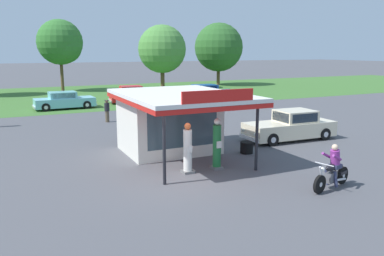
{
  "coord_description": "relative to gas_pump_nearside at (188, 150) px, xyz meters",
  "views": [
    {
      "loc": [
        -5.41,
        -12.64,
        4.75
      ],
      "look_at": [
        1.85,
        2.5,
        1.4
      ],
      "focal_mm": 36.48,
      "sensor_mm": 36.0,
      "label": 1
    }
  ],
  "objects": [
    {
      "name": "bystander_strolling_foreground",
      "position": [
        11.63,
        13.52,
        -0.06
      ],
      "size": [
        0.34,
        0.34,
        1.64
      ],
      "color": "brown",
      "rests_on": "ground"
    },
    {
      "name": "gas_pump_nearside",
      "position": [
        0.0,
        0.0,
        0.0
      ],
      "size": [
        0.44,
        0.44,
        2.01
      ],
      "color": "slate",
      "rests_on": "ground"
    },
    {
      "name": "parked_car_back_row_centre_right",
      "position": [
        4.52,
        21.24,
        -0.21
      ],
      "size": [
        4.99,
        2.32,
        1.57
      ],
      "color": "red",
      "rests_on": "ground"
    },
    {
      "name": "featured_classic_sedan",
      "position": [
        7.49,
        2.94,
        -0.21
      ],
      "size": [
        5.22,
        2.12,
        1.59
      ],
      "color": "beige",
      "rests_on": "ground"
    },
    {
      "name": "parked_car_second_row_spare",
      "position": [
        11.42,
        19.74,
        -0.22
      ],
      "size": [
        5.57,
        2.19,
        1.54
      ],
      "color": "#19479E",
      "rests_on": "ground"
    },
    {
      "name": "ground_plane",
      "position": [
        -0.81,
        -0.73,
        -0.92
      ],
      "size": [
        300.0,
        300.0,
        0.0
      ],
      "primitive_type": "plane",
      "color": "#4C4C51"
    },
    {
      "name": "bystander_chatting_near_pumps",
      "position": [
        -0.18,
        12.45,
        -0.13
      ],
      "size": [
        0.34,
        0.34,
        1.5
      ],
      "color": "brown",
      "rests_on": "ground"
    },
    {
      "name": "spare_tire_stack",
      "position": [
        3.77,
        1.54,
        -0.65
      ],
      "size": [
        0.6,
        0.6,
        0.54
      ],
      "color": "black",
      "rests_on": "ground"
    },
    {
      "name": "motorcycle_with_rider",
      "position": [
        3.82,
        -3.76,
        -0.27
      ],
      "size": [
        2.1,
        0.81,
        1.58
      ],
      "color": "black",
      "rests_on": "ground"
    },
    {
      "name": "tree_oak_centre",
      "position": [
        20.74,
        34.22,
        4.08
      ],
      "size": [
        6.61,
        6.61,
        8.48
      ],
      "color": "brown",
      "rests_on": "ground"
    },
    {
      "name": "gas_pump_offside",
      "position": [
        1.31,
        0.0,
        0.04
      ],
      "size": [
        0.44,
        0.44,
        2.09
      ],
      "color": "slate",
      "rests_on": "ground"
    },
    {
      "name": "parked_car_back_row_left",
      "position": [
        -1.91,
        20.06,
        -0.26
      ],
      "size": [
        5.01,
        2.12,
        1.41
      ],
      "color": "#7AC6D1",
      "rests_on": "ground"
    },
    {
      "name": "tree_oak_distant_spare",
      "position": [
        0.08,
        34.92,
        4.63
      ],
      "size": [
        5.23,
        5.23,
        8.32
      ],
      "color": "brown",
      "rests_on": "ground"
    },
    {
      "name": "service_station_kiosk",
      "position": [
        0.65,
        3.2,
        0.77
      ],
      "size": [
        4.85,
        6.75,
        3.36
      ],
      "color": "silver",
      "rests_on": "ground"
    },
    {
      "name": "tree_oak_far_left",
      "position": [
        11.71,
        32.59,
        4.0
      ],
      "size": [
        5.93,
        5.93,
        7.89
      ],
      "color": "brown",
      "rests_on": "ground"
    },
    {
      "name": "grass_verge_strip",
      "position": [
        -0.81,
        29.27,
        -0.92
      ],
      "size": [
        120.0,
        24.0,
        0.01
      ],
      "primitive_type": "cube",
      "color": "#3D6B2D",
      "rests_on": "ground"
    }
  ]
}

